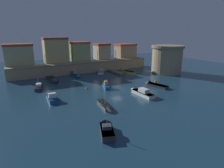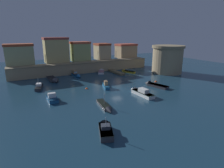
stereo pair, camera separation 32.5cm
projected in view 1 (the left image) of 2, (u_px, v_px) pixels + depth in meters
The scene contains 22 objects.
ground_plane at pixel (117, 89), 44.14m from camera, with size 121.95×121.95×0.00m, color #19384C.
quay_wall at pixel (85, 67), 62.52m from camera, with size 47.52×4.12×3.53m.
old_town_backdrop at pixel (75, 51), 64.12m from camera, with size 46.67×5.66×8.33m.
fortress_tower at pixel (167, 59), 61.28m from camera, with size 10.57×10.57×9.07m.
pier_dock at pixel (116, 72), 61.50m from camera, with size 1.63×8.75×0.70m.
quay_lamp_0 at pixel (45, 58), 55.69m from camera, with size 0.32×0.32×3.19m.
quay_lamp_1 at pixel (73, 56), 59.59m from camera, with size 0.32×0.32×3.24m.
quay_lamp_2 at pixel (98, 54), 63.63m from camera, with size 0.32×0.32×3.52m.
quay_lamp_3 at pixel (116, 53), 66.91m from camera, with size 0.32×0.32×3.38m.
moored_boat_0 at pixel (53, 80), 50.90m from camera, with size 2.52×6.68×1.77m.
moored_boat_1 at pixel (105, 85), 45.67m from camera, with size 2.55×5.84×2.30m.
moored_boat_2 at pixel (52, 98), 36.94m from camera, with size 1.84×4.90×2.08m.
moored_boat_3 at pixel (106, 129), 24.96m from camera, with size 3.21×5.23×3.03m.
moored_boat_4 at pixel (126, 71), 62.70m from camera, with size 3.35×5.65×1.35m.
moored_boat_5 at pixel (101, 72), 62.06m from camera, with size 3.88×5.25×1.68m.
moored_boat_6 at pixel (154, 85), 46.50m from camera, with size 3.48×6.93×1.74m.
moored_boat_7 at pixel (39, 86), 44.73m from camera, with size 2.70×5.87×3.11m.
moored_boat_8 at pixel (76, 75), 57.16m from camera, with size 1.77×6.95×1.84m.
moored_boat_9 at pixel (106, 107), 32.83m from camera, with size 1.98×6.50×2.91m.
moored_boat_10 at pixel (140, 92), 40.12m from camera, with size 2.10×7.29×2.79m.
mooring_buoy_0 at pixel (156, 82), 50.40m from camera, with size 0.71×0.71×0.71m, color #EA4C19.
mooring_buoy_1 at pixel (87, 89), 44.21m from camera, with size 0.62×0.62×0.62m, color #EA4C19.
Camera 1 is at (-21.08, -36.55, 13.09)m, focal length 29.38 mm.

